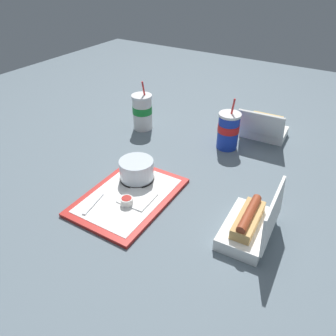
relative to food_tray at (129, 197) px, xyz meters
The scene contains 10 objects.
ground_plane 0.21m from the food_tray, 25.48° to the right, with size 3.20×3.20×0.00m, color slate.
food_tray is the anchor object (origin of this frame).
cake_container 0.10m from the food_tray, 19.14° to the left, with size 0.12×0.12×0.07m.
ketchup_cup 0.05m from the food_tray, 148.59° to the right, with size 0.04×0.04×0.02m.
napkin_stack 0.04m from the food_tray, 88.97° to the right, with size 0.10×0.10×0.00m, color white.
plastic_fork 0.12m from the food_tray, 145.33° to the left, with size 0.11×0.01×0.01m, color white.
clamshell_hotdog_back 0.40m from the food_tray, 83.08° to the right, with size 0.21×0.14×0.16m.
clamshell_sandwich_right 0.70m from the food_tray, 20.17° to the right, with size 0.19×0.20×0.15m.
soda_cup_corner 0.52m from the food_tray, 30.08° to the left, with size 0.09×0.09×0.22m.
soda_cup_center 0.51m from the food_tray, 16.30° to the right, with size 0.09×0.09×0.21m.
Camera 1 is at (-0.85, -0.47, 0.69)m, focal length 35.00 mm.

